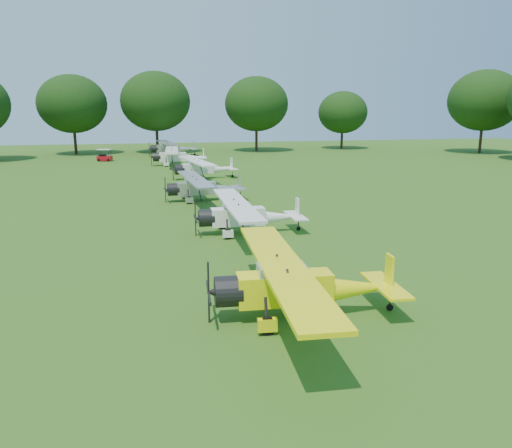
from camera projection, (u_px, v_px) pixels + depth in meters
The scene contains 9 objects.
ground at pixel (227, 238), 27.86m from camera, with size 160.00×160.00×0.00m, color #345916.
tree_belt at pixel (289, 91), 26.95m from camera, with size 137.36×130.27×14.52m.
aircraft_2 at pixel (299, 283), 17.15m from camera, with size 6.83×10.88×2.14m.
aircraft_3 at pixel (246, 213), 28.78m from camera, with size 6.41×10.18×2.01m.
aircraft_4 at pixel (202, 186), 39.02m from camera, with size 6.29×10.02×1.97m.
aircraft_5 at pixel (202, 167), 51.20m from camera, with size 6.70×10.62×2.08m.
aircraft_6 at pixel (177, 155), 62.98m from camera, with size 7.01×11.16×2.20m.
aircraft_7 at pixel (171, 147), 75.66m from camera, with size 7.28×11.57×2.27m.
golf_cart at pixel (104, 157), 68.30m from camera, with size 2.12×1.58×1.62m.
Camera 1 is at (-4.26, -26.66, 7.11)m, focal length 35.00 mm.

